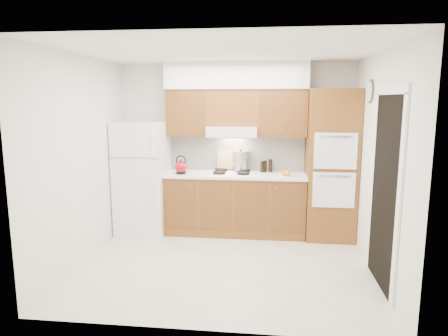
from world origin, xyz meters
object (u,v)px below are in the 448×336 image
stock_pot (240,160)px  oven_cabinet (331,165)px  kettle (181,167)px  fridge (143,177)px

stock_pot → oven_cabinet: bearing=-9.7°
kettle → stock_pot: bearing=5.9°
fridge → kettle: fridge is taller
fridge → stock_pot: bearing=10.0°
oven_cabinet → stock_pot: oven_cabinet is taller
fridge → stock_pot: 1.54m
fridge → kettle: size_ratio=9.26×
fridge → stock_pot: fridge is taller
oven_cabinet → stock_pot: size_ratio=7.89×
stock_pot → fridge: bearing=-170.0°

